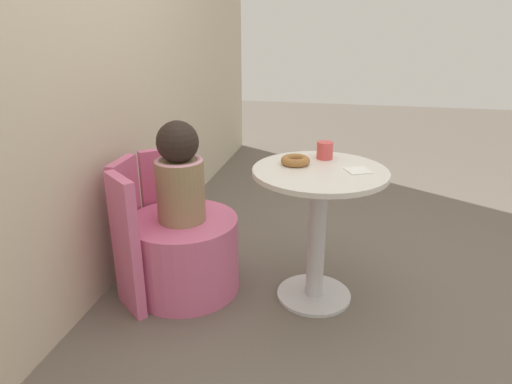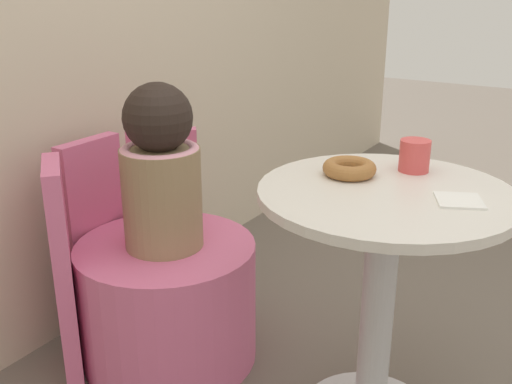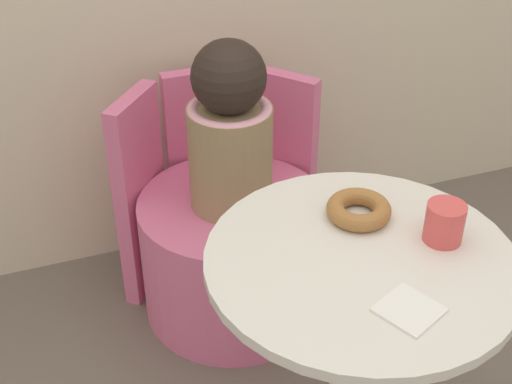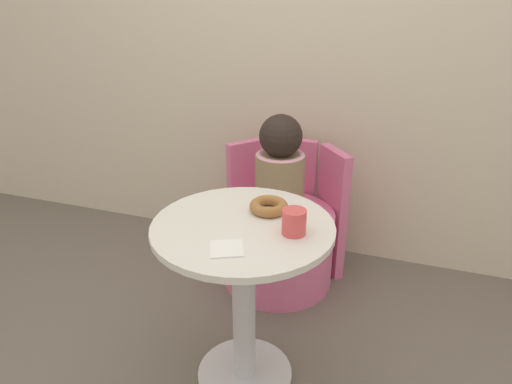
% 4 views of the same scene
% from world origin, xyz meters
% --- Properties ---
extents(ground_plane, '(12.00, 12.00, 0.00)m').
position_xyz_m(ground_plane, '(0.00, 0.00, 0.00)').
color(ground_plane, '#665B51').
extents(back_wall, '(6.00, 0.06, 2.40)m').
position_xyz_m(back_wall, '(0.00, 1.13, 1.20)').
color(back_wall, beige).
rests_on(back_wall, ground_plane).
extents(round_table, '(0.64, 0.64, 0.70)m').
position_xyz_m(round_table, '(0.10, 0.01, 0.49)').
color(round_table, silver).
rests_on(round_table, ground_plane).
extents(tub_chair, '(0.57, 0.57, 0.40)m').
position_xyz_m(tub_chair, '(0.04, 0.69, 0.20)').
color(tub_chair, '#DB6693').
rests_on(tub_chair, ground_plane).
extents(booth_backrest, '(0.67, 0.24, 0.70)m').
position_xyz_m(booth_backrest, '(0.04, 0.93, 0.35)').
color(booth_backrest, '#DB6693').
rests_on(booth_backrest, ground_plane).
extents(child_figure, '(0.24, 0.24, 0.51)m').
position_xyz_m(child_figure, '(0.04, 0.69, 0.65)').
color(child_figure, '#937A56').
rests_on(child_figure, tub_chair).
extents(donut, '(0.14, 0.14, 0.04)m').
position_xyz_m(donut, '(0.15, 0.14, 0.72)').
color(donut, '#9E6633').
rests_on(donut, round_table).
extents(cup, '(0.08, 0.08, 0.09)m').
position_xyz_m(cup, '(0.28, 0.01, 0.74)').
color(cup, '#DB4C4C').
rests_on(cup, round_table).
extents(paper_napkin, '(0.14, 0.14, 0.01)m').
position_xyz_m(paper_napkin, '(0.11, -0.16, 0.70)').
color(paper_napkin, white).
rests_on(paper_napkin, round_table).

